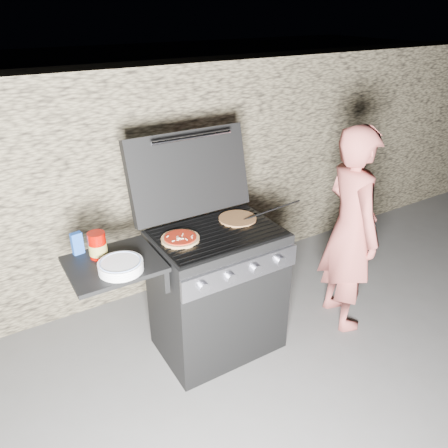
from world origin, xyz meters
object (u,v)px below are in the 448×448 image
sauce_jar (97,245)px  person (350,230)px  pizza_topped (180,238)px  gas_grill (184,303)px

sauce_jar → person: (1.68, -0.32, -0.22)m
pizza_topped → person: person is taller
pizza_topped → person: size_ratio=0.15×
gas_grill → sauce_jar: 0.71m
gas_grill → sauce_jar: bearing=168.3°
pizza_topped → gas_grill: bearing=-100.4°
gas_grill → person: (1.21, -0.22, 0.30)m
gas_grill → pizza_topped: pizza_topped is taller
person → gas_grill: bearing=94.8°
pizza_topped → sauce_jar: bearing=170.7°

